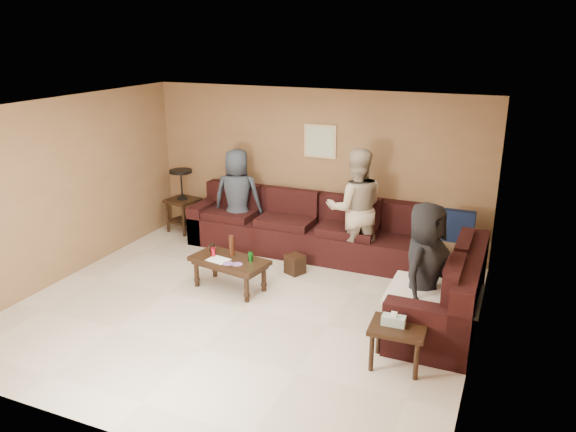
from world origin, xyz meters
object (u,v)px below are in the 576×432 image
object	(u,v)px
sectional_sofa	(343,252)
person_middle	(355,209)
person_right	(424,270)
end_table_left	(182,199)
person_left	(237,197)
side_table_right	(397,331)
waste_bin	(295,264)
coffee_table	(229,263)

from	to	relation	value
sectional_sofa	person_middle	bearing A→B (deg)	78.95
person_middle	person_right	world-z (taller)	person_middle
end_table_left	person_middle	xyz separation A→B (m)	(3.15, -0.30, 0.32)
person_left	person_right	size ratio (longest dim) A/B	1.00
sectional_sofa	end_table_left	xyz separation A→B (m)	(-3.09, 0.64, 0.25)
end_table_left	side_table_right	xyz separation A→B (m)	(4.32, -2.66, -0.17)
waste_bin	person_right	distance (m)	2.30
side_table_right	waste_bin	world-z (taller)	side_table_right
person_right	person_middle	bearing A→B (deg)	52.72
side_table_right	waste_bin	distance (m)	2.57
waste_bin	person_middle	world-z (taller)	person_middle
coffee_table	person_middle	bearing A→B (deg)	47.11
end_table_left	coffee_table	bearing A→B (deg)	-42.88
person_left	person_right	bearing A→B (deg)	137.22
coffee_table	waste_bin	distance (m)	1.04
end_table_left	person_left	world-z (taller)	person_left
person_left	coffee_table	bearing A→B (deg)	99.03
sectional_sofa	person_left	size ratio (longest dim) A/B	2.95
person_left	side_table_right	bearing A→B (deg)	126.83
coffee_table	person_left	world-z (taller)	person_left
coffee_table	side_table_right	xyz separation A→B (m)	(2.48, -0.95, 0.03)
waste_bin	person_right	xyz separation A→B (m)	(1.96, -1.00, 0.65)
coffee_table	waste_bin	world-z (taller)	coffee_table
person_middle	person_right	distance (m)	2.05
sectional_sofa	coffee_table	distance (m)	1.64
coffee_table	person_middle	distance (m)	2.00
person_left	waste_bin	bearing A→B (deg)	135.57
sectional_sofa	waste_bin	bearing A→B (deg)	-156.98
coffee_table	end_table_left	bearing A→B (deg)	137.12
end_table_left	person_middle	distance (m)	3.18
end_table_left	waste_bin	bearing A→B (deg)	-20.14
sectional_sofa	person_left	world-z (taller)	person_left
coffee_table	person_middle	world-z (taller)	person_middle
side_table_right	waste_bin	bearing A→B (deg)	136.49
person_left	person_middle	distance (m)	2.00
person_middle	sectional_sofa	bearing A→B (deg)	54.70
end_table_left	person_right	bearing A→B (deg)	-23.22
coffee_table	person_left	size ratio (longest dim) A/B	0.71
sectional_sofa	end_table_left	size ratio (longest dim) A/B	4.26
person_left	end_table_left	bearing A→B (deg)	-22.64
coffee_table	person_right	world-z (taller)	person_right
person_right	waste_bin	bearing A→B (deg)	77.37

